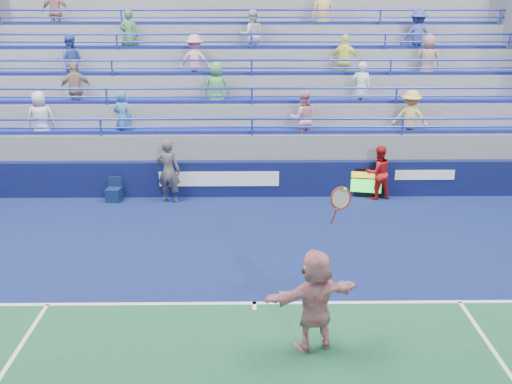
{
  "coord_description": "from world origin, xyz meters",
  "views": [
    {
      "loc": [
        -0.1,
        -9.99,
        5.79
      ],
      "look_at": [
        0.06,
        2.5,
        1.5
      ],
      "focal_mm": 40.0,
      "sensor_mm": 36.0,
      "label": 1
    }
  ],
  "objects_px": {
    "judge_chair": "(114,194)",
    "tennis_player": "(315,300)",
    "serve_speed_board": "(363,183)",
    "ball_girl": "(378,173)",
    "line_judge": "(169,171)"
  },
  "relations": [
    {
      "from": "judge_chair",
      "to": "line_judge",
      "type": "bearing_deg",
      "value": -1.55
    },
    {
      "from": "judge_chair",
      "to": "ball_girl",
      "type": "bearing_deg",
      "value": 1.18
    },
    {
      "from": "judge_chair",
      "to": "tennis_player",
      "type": "bearing_deg",
      "value": -55.75
    },
    {
      "from": "tennis_player",
      "to": "ball_girl",
      "type": "relative_size",
      "value": 1.8
    },
    {
      "from": "ball_girl",
      "to": "judge_chair",
      "type": "bearing_deg",
      "value": -10.58
    },
    {
      "from": "serve_speed_board",
      "to": "ball_girl",
      "type": "xyz_separation_m",
      "value": [
        0.41,
        -0.14,
        0.36
      ]
    },
    {
      "from": "serve_speed_board",
      "to": "ball_girl",
      "type": "height_order",
      "value": "ball_girl"
    },
    {
      "from": "ball_girl",
      "to": "line_judge",
      "type": "bearing_deg",
      "value": -9.85
    },
    {
      "from": "judge_chair",
      "to": "ball_girl",
      "type": "height_order",
      "value": "ball_girl"
    },
    {
      "from": "judge_chair",
      "to": "tennis_player",
      "type": "relative_size",
      "value": 0.25
    },
    {
      "from": "serve_speed_board",
      "to": "judge_chair",
      "type": "height_order",
      "value": "serve_speed_board"
    },
    {
      "from": "serve_speed_board",
      "to": "judge_chair",
      "type": "bearing_deg",
      "value": -177.67
    },
    {
      "from": "judge_chair",
      "to": "tennis_player",
      "type": "height_order",
      "value": "tennis_player"
    },
    {
      "from": "tennis_player",
      "to": "line_judge",
      "type": "xyz_separation_m",
      "value": [
        -3.47,
        7.49,
        0.03
      ]
    },
    {
      "from": "judge_chair",
      "to": "tennis_player",
      "type": "distance_m",
      "value": 9.14
    }
  ]
}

